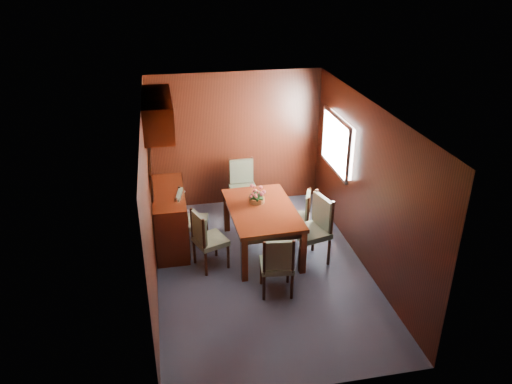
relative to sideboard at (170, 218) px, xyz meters
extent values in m
plane|color=#363A4A|center=(1.25, -1.00, -0.45)|extent=(4.50, 4.50, 0.00)
cube|color=black|center=(-0.25, -1.00, 0.75)|extent=(0.02, 4.50, 2.40)
cube|color=black|center=(2.75, -1.00, 0.75)|extent=(0.02, 4.50, 2.40)
cube|color=black|center=(1.25, 1.25, 0.75)|extent=(3.00, 0.02, 2.40)
cube|color=black|center=(1.25, -3.25, 0.75)|extent=(3.00, 0.02, 2.40)
cube|color=black|center=(1.25, -1.00, 1.95)|extent=(3.00, 4.50, 0.02)
cube|color=white|center=(2.73, 0.10, 1.00)|extent=(0.14, 1.10, 0.80)
cube|color=#B2B2B7|center=(2.66, 0.10, 1.00)|extent=(0.04, 1.20, 0.90)
cube|color=black|center=(-0.22, 0.00, 0.83)|extent=(0.03, 1.36, 0.41)
cube|color=silver|center=(-0.20, 0.00, 0.83)|extent=(0.01, 1.30, 0.35)
cube|color=#391207|center=(-0.05, 0.00, 1.68)|extent=(0.40, 1.40, 0.50)
cube|color=#391207|center=(0.00, 0.00, 0.00)|extent=(0.48, 1.40, 0.90)
cube|color=#391207|center=(0.96, -1.21, -0.11)|extent=(0.09, 0.09, 0.67)
cube|color=#391207|center=(1.81, -1.18, -0.11)|extent=(0.09, 0.09, 0.67)
cube|color=#391207|center=(0.91, 0.22, -0.11)|extent=(0.09, 0.09, 0.67)
cube|color=#391207|center=(1.76, 0.25, -0.11)|extent=(0.09, 0.09, 0.67)
cube|color=black|center=(1.36, -0.48, 0.17)|extent=(0.90, 1.47, 0.10)
cube|color=#391207|center=(1.36, -0.48, 0.25)|extent=(1.02, 1.59, 0.06)
cylinder|color=black|center=(0.31, -0.65, -0.27)|extent=(0.04, 0.04, 0.37)
cylinder|color=black|center=(0.44, -1.00, -0.27)|extent=(0.04, 0.04, 0.37)
cylinder|color=black|center=(0.64, -0.52, -0.27)|extent=(0.04, 0.04, 0.37)
cylinder|color=black|center=(0.78, -0.87, -0.27)|extent=(0.04, 0.04, 0.37)
cube|color=#667559|center=(0.54, -0.76, -0.02)|extent=(0.54, 0.56, 0.08)
cylinder|color=black|center=(0.30, -0.65, 0.22)|extent=(0.04, 0.04, 0.49)
cylinder|color=black|center=(0.43, -1.00, 0.22)|extent=(0.04, 0.04, 0.49)
cube|color=#667559|center=(0.38, -0.82, 0.24)|extent=(0.19, 0.39, 0.42)
cylinder|color=black|center=(0.19, 0.02, -0.26)|extent=(0.04, 0.04, 0.39)
cylinder|color=black|center=(0.11, -0.37, -0.26)|extent=(0.04, 0.04, 0.39)
cylinder|color=black|center=(0.56, -0.05, -0.26)|extent=(0.04, 0.04, 0.39)
cylinder|color=black|center=(0.48, -0.44, -0.26)|extent=(0.04, 0.04, 0.39)
cube|color=#667559|center=(0.34, -0.21, 0.00)|extent=(0.51, 0.53, 0.08)
cylinder|color=black|center=(0.18, 0.02, 0.26)|extent=(0.04, 0.04, 0.52)
cylinder|color=black|center=(0.10, -0.37, 0.26)|extent=(0.04, 0.04, 0.52)
cube|color=#667559|center=(0.16, -0.18, 0.28)|extent=(0.13, 0.42, 0.44)
cylinder|color=black|center=(2.24, -1.06, -0.24)|extent=(0.05, 0.05, 0.42)
cylinder|color=black|center=(2.13, -0.65, -0.24)|extent=(0.05, 0.05, 0.42)
cylinder|color=black|center=(1.85, -1.17, -0.24)|extent=(0.05, 0.05, 0.42)
cylinder|color=black|center=(1.74, -0.75, -0.24)|extent=(0.05, 0.05, 0.42)
cube|color=#667559|center=(1.99, -0.91, 0.03)|extent=(0.58, 0.60, 0.09)
cylinder|color=black|center=(2.25, -1.06, 0.31)|extent=(0.05, 0.05, 0.56)
cylinder|color=black|center=(2.14, -0.65, 0.31)|extent=(0.05, 0.05, 0.56)
cube|color=#667559|center=(2.18, -0.86, 0.33)|extent=(0.18, 0.45, 0.47)
cylinder|color=black|center=(2.06, -0.53, -0.28)|extent=(0.04, 0.04, 0.34)
cylinder|color=black|center=(2.18, -0.20, -0.28)|extent=(0.04, 0.04, 0.34)
cylinder|color=black|center=(1.74, -0.41, -0.28)|extent=(0.04, 0.04, 0.34)
cylinder|color=black|center=(1.87, -0.08, -0.28)|extent=(0.04, 0.04, 0.34)
cube|color=#667559|center=(1.96, -0.30, -0.05)|extent=(0.50, 0.51, 0.07)
cylinder|color=black|center=(2.07, -0.53, 0.18)|extent=(0.04, 0.04, 0.46)
cylinder|color=black|center=(2.19, -0.20, 0.18)|extent=(0.04, 0.04, 0.46)
cube|color=#667559|center=(2.11, -0.36, 0.19)|extent=(0.18, 0.37, 0.39)
cylinder|color=black|center=(1.14, -1.70, -0.27)|extent=(0.04, 0.04, 0.36)
cylinder|color=black|center=(1.51, -1.74, -0.27)|extent=(0.04, 0.04, 0.36)
cylinder|color=black|center=(1.17, -1.34, -0.27)|extent=(0.04, 0.04, 0.36)
cylinder|color=black|center=(1.54, -1.38, -0.27)|extent=(0.04, 0.04, 0.36)
cube|color=#667559|center=(1.34, -1.54, -0.03)|extent=(0.47, 0.45, 0.07)
cylinder|color=black|center=(1.13, -1.71, 0.21)|extent=(0.04, 0.04, 0.48)
cylinder|color=black|center=(1.51, -1.75, 0.21)|extent=(0.04, 0.04, 0.48)
cube|color=#667559|center=(1.32, -1.71, 0.23)|extent=(0.40, 0.10, 0.41)
cylinder|color=black|center=(1.49, 0.98, -0.26)|extent=(0.04, 0.04, 0.39)
cylinder|color=black|center=(1.09, 0.97, -0.26)|extent=(0.04, 0.04, 0.39)
cylinder|color=black|center=(1.50, 0.61, -0.26)|extent=(0.04, 0.04, 0.39)
cylinder|color=black|center=(1.10, 0.60, -0.26)|extent=(0.04, 0.04, 0.39)
cube|color=#667559|center=(1.30, 0.79, 0.00)|extent=(0.47, 0.45, 0.08)
cylinder|color=black|center=(1.49, 0.99, 0.25)|extent=(0.04, 0.04, 0.51)
cylinder|color=black|center=(1.09, 0.98, 0.25)|extent=(0.04, 0.04, 0.51)
cube|color=#667559|center=(1.29, 0.97, 0.27)|extent=(0.42, 0.07, 0.44)
cylinder|color=#A16331|center=(1.32, -0.27, 0.32)|extent=(0.24, 0.24, 0.07)
sphere|color=#1D4617|center=(1.32, -0.27, 0.37)|extent=(0.18, 0.18, 0.18)
camera|label=1|loc=(0.00, -6.93, 3.74)|focal=35.00mm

